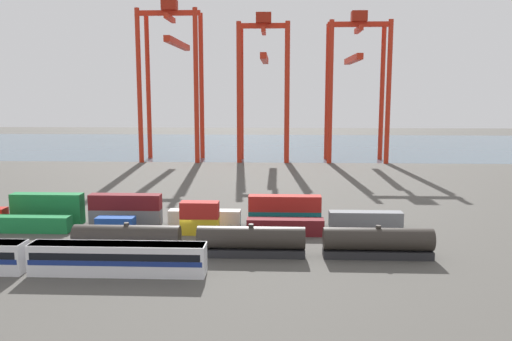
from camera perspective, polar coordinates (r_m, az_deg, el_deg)
The scene contains 20 objects.
ground_plane at distance 122.81m, azimuth -4.45°, elevation -1.95°, with size 420.00×420.00×0.00m, color #4C4944.
harbour_water at distance 222.15m, azimuth -1.33°, elevation 2.77°, with size 400.00×110.00×0.01m, color #475B6B.
passenger_train at distance 71.61m, azimuth -23.56°, elevation -8.54°, with size 44.33×3.14×3.90m.
freight_tank_row at distance 72.23m, azimuth -0.54°, elevation -7.66°, with size 49.07×3.05×4.51m.
shipping_container_2 at distance 91.85m, azimuth -23.12°, elevation -5.38°, with size 12.10×2.44×2.60m, color #197538.
shipping_container_3 at distance 86.91m, azimuth -15.02°, elevation -5.74°, with size 6.04×2.44×2.60m, color #1C4299.
shipping_container_4 at distance 83.88m, azimuth -6.13°, elevation -6.01°, with size 6.04×2.44×2.60m, color gold.
shipping_container_5 at distance 83.27m, azimuth -6.16°, elevation -4.28°, with size 6.04×2.44×2.60m, color #AD211C.
shipping_container_6 at distance 82.97m, azimuth 3.20°, elevation -6.14°, with size 12.10×2.44×2.60m, color maroon.
shipping_container_8 at distance 96.73m, azimuth -21.69°, elevation -4.62°, with size 12.10×2.44×2.60m, color #197538.
shipping_container_9 at distance 96.20m, azimuth -21.77°, elevation -3.11°, with size 12.10×2.44×2.60m, color #197538.
shipping_container_10 at distance 92.06m, azimuth -13.97°, elevation -4.90°, with size 12.10×2.44×2.60m, color slate.
shipping_container_11 at distance 91.51m, azimuth -14.03°, elevation -3.32°, with size 12.10×2.44×2.60m, color maroon.
shipping_container_12 at distance 89.21m, azimuth -5.60°, elevation -5.12°, with size 12.10×2.44×2.60m, color silver.
shipping_container_13 at distance 88.36m, azimuth 3.13°, elevation -5.22°, with size 12.10×2.44×2.60m, color #146066.
shipping_container_14 at distance 87.77m, azimuth 3.14°, elevation -3.58°, with size 12.10×2.44×2.60m, color #AD211C.
shipping_container_15 at distance 89.54m, azimuth 11.83°, elevation -5.21°, with size 12.10×2.44×2.60m, color slate.
gantry_crane_west at distance 176.86m, azimuth -9.07°, elevation 11.36°, with size 19.59×38.23×51.13m.
gantry_crane_central at distance 172.91m, azimuth 0.85°, elevation 10.52°, with size 16.68×33.66×47.04m.
gantry_crane_east at distance 174.53m, azimuth 10.88°, elevation 10.41°, with size 19.49×33.34×47.33m.
Camera 1 is at (14.72, -79.87, 22.30)m, focal length 36.76 mm.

